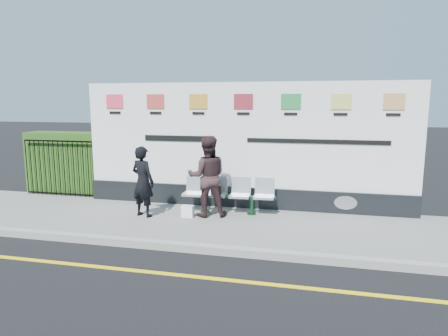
# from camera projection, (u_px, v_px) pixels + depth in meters

# --- Properties ---
(ground) EXTENTS (80.00, 80.00, 0.00)m
(ground) POSITION_uv_depth(u_px,v_px,m) (167.00, 274.00, 6.25)
(ground) COLOR black
(pavement) EXTENTS (14.00, 3.00, 0.12)m
(pavement) POSITION_uv_depth(u_px,v_px,m) (209.00, 223.00, 8.64)
(pavement) COLOR slate
(pavement) RESTS_ON ground
(kerb) EXTENTS (14.00, 0.18, 0.14)m
(kerb) POSITION_uv_depth(u_px,v_px,m) (187.00, 247.00, 7.20)
(kerb) COLOR gray
(kerb) RESTS_ON ground
(yellow_line) EXTENTS (14.00, 0.10, 0.01)m
(yellow_line) POSITION_uv_depth(u_px,v_px,m) (167.00, 274.00, 6.25)
(yellow_line) COLOR yellow
(yellow_line) RESTS_ON ground
(billboard) EXTENTS (8.00, 0.30, 3.00)m
(billboard) POSITION_uv_depth(u_px,v_px,m) (244.00, 154.00, 9.60)
(billboard) COLOR black
(billboard) RESTS_ON pavement
(hedge) EXTENTS (2.35, 0.70, 1.70)m
(hedge) POSITION_uv_depth(u_px,v_px,m) (69.00, 162.00, 11.24)
(hedge) COLOR #2A5118
(hedge) RESTS_ON pavement
(railing) EXTENTS (2.05, 0.06, 1.54)m
(railing) POSITION_uv_depth(u_px,v_px,m) (59.00, 168.00, 10.82)
(railing) COLOR black
(railing) RESTS_ON pavement
(bench) EXTENTS (2.12, 0.65, 0.45)m
(bench) POSITION_uv_depth(u_px,v_px,m) (228.00, 204.00, 9.20)
(bench) COLOR silver
(bench) RESTS_ON pavement
(woman_left) EXTENTS (0.66, 0.53, 1.58)m
(woman_left) POSITION_uv_depth(u_px,v_px,m) (143.00, 182.00, 8.86)
(woman_left) COLOR black
(woman_left) RESTS_ON pavement
(woman_right) EXTENTS (1.04, 0.92, 1.81)m
(woman_right) POSITION_uv_depth(u_px,v_px,m) (207.00, 176.00, 8.87)
(woman_right) COLOR #342123
(woman_right) RESTS_ON pavement
(handbag_brown) EXTENTS (0.24, 0.11, 0.19)m
(handbag_brown) POSITION_uv_depth(u_px,v_px,m) (216.00, 190.00, 9.19)
(handbag_brown) COLOR black
(handbag_brown) RESTS_ON bench
(carrier_bag_white) EXTENTS (0.26, 0.16, 0.26)m
(carrier_bag_white) POSITION_uv_depth(u_px,v_px,m) (188.00, 211.00, 8.89)
(carrier_bag_white) COLOR white
(carrier_bag_white) RESTS_ON pavement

